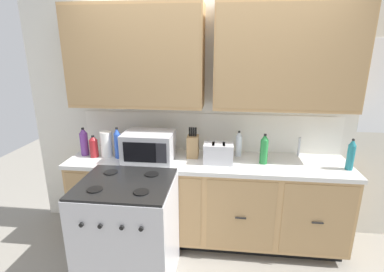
% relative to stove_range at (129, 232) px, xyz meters
% --- Properties ---
extents(ground_plane, '(8.00, 8.00, 0.00)m').
position_rel_stove_range_xyz_m(ground_plane, '(0.61, 0.33, -0.47)').
color(ground_plane, gray).
extents(wall_unit, '(3.91, 0.40, 2.54)m').
position_rel_stove_range_xyz_m(wall_unit, '(0.62, 0.83, 1.19)').
color(wall_unit, silver).
rests_on(wall_unit, ground_plane).
extents(counter_run, '(2.74, 0.64, 0.91)m').
position_rel_stove_range_xyz_m(counter_run, '(0.62, 0.63, -0.00)').
color(counter_run, black).
rests_on(counter_run, ground_plane).
extents(stove_range, '(0.76, 0.68, 0.95)m').
position_rel_stove_range_xyz_m(stove_range, '(0.00, 0.00, 0.00)').
color(stove_range, '#B7B7BC').
rests_on(stove_range, ground_plane).
extents(microwave, '(0.48, 0.37, 0.28)m').
position_rel_stove_range_xyz_m(microwave, '(0.05, 0.57, 0.58)').
color(microwave, '#B7B7BC').
rests_on(microwave, counter_run).
extents(toaster, '(0.28, 0.18, 0.19)m').
position_rel_stove_range_xyz_m(toaster, '(0.73, 0.57, 0.54)').
color(toaster, '#B7B7BC').
rests_on(toaster, counter_run).
extents(knife_block, '(0.11, 0.14, 0.31)m').
position_rel_stove_range_xyz_m(knife_block, '(0.47, 0.70, 0.56)').
color(knife_block, '#9C794E').
rests_on(knife_block, counter_run).
extents(sink_faucet, '(0.02, 0.02, 0.20)m').
position_rel_stove_range_xyz_m(sink_faucet, '(1.54, 0.84, 0.54)').
color(sink_faucet, '#B2B5BA').
rests_on(sink_faucet, counter_run).
extents(paper_towel_roll, '(0.12, 0.12, 0.26)m').
position_rel_stove_range_xyz_m(paper_towel_roll, '(-0.40, 0.61, 0.57)').
color(paper_towel_roll, white).
rests_on(paper_towel_roll, counter_run).
extents(bottle_blue, '(0.07, 0.07, 0.31)m').
position_rel_stove_range_xyz_m(bottle_blue, '(-0.27, 0.59, 0.59)').
color(bottle_blue, blue).
rests_on(bottle_blue, counter_run).
extents(bottle_violet, '(0.08, 0.08, 0.29)m').
position_rel_stove_range_xyz_m(bottle_violet, '(-0.64, 0.63, 0.58)').
color(bottle_violet, '#663384').
rests_on(bottle_violet, counter_run).
extents(bottle_red, '(0.08, 0.08, 0.22)m').
position_rel_stove_range_xyz_m(bottle_red, '(-0.52, 0.59, 0.55)').
color(bottle_red, maroon).
rests_on(bottle_red, counter_run).
extents(bottle_green, '(0.07, 0.07, 0.29)m').
position_rel_stove_range_xyz_m(bottle_green, '(1.16, 0.60, 0.58)').
color(bottle_green, '#237A38').
rests_on(bottle_green, counter_run).
extents(bottle_clear, '(0.06, 0.06, 0.26)m').
position_rel_stove_range_xyz_m(bottle_clear, '(0.93, 0.78, 0.57)').
color(bottle_clear, silver).
rests_on(bottle_clear, counter_run).
extents(bottle_teal, '(0.07, 0.07, 0.29)m').
position_rel_stove_range_xyz_m(bottle_teal, '(1.91, 0.54, 0.58)').
color(bottle_teal, '#1E707A').
rests_on(bottle_teal, counter_run).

